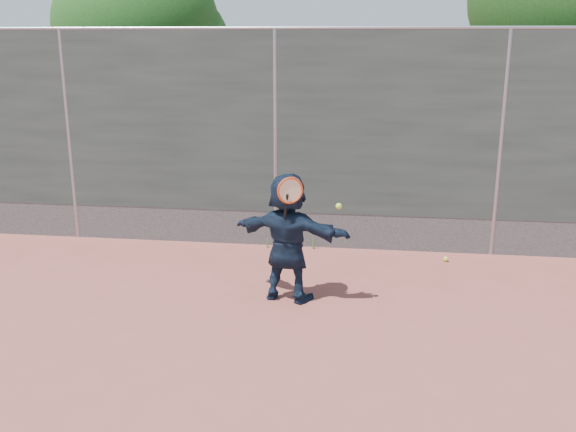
# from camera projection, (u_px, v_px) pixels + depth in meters

# --- Properties ---
(ground) EXTENTS (80.00, 80.00, 0.00)m
(ground) POSITION_uv_depth(u_px,v_px,m) (218.00, 363.00, 5.89)
(ground) COLOR #9E4C42
(ground) RESTS_ON ground
(player) EXTENTS (1.43, 0.76, 1.47)m
(player) POSITION_uv_depth(u_px,v_px,m) (288.00, 237.00, 7.15)
(player) COLOR #132034
(player) RESTS_ON ground
(ball_ground) EXTENTS (0.07, 0.07, 0.07)m
(ball_ground) POSITION_uv_depth(u_px,v_px,m) (446.00, 259.00, 8.54)
(ball_ground) COLOR #B4E733
(ball_ground) RESTS_ON ground
(fence) EXTENTS (20.00, 0.06, 3.03)m
(fence) POSITION_uv_depth(u_px,v_px,m) (275.00, 136.00, 8.80)
(fence) COLOR #38423D
(fence) RESTS_ON ground
(swing_action) EXTENTS (0.68, 0.18, 0.51)m
(swing_action) POSITION_uv_depth(u_px,v_px,m) (295.00, 194.00, 6.80)
(swing_action) COLOR red
(swing_action) RESTS_ON ground
(tree_left) EXTENTS (3.15, 3.00, 4.53)m
(tree_left) POSITION_uv_depth(u_px,v_px,m) (147.00, 34.00, 11.71)
(tree_left) COLOR #382314
(tree_left) RESTS_ON ground
(weed_clump) EXTENTS (0.68, 0.07, 0.30)m
(weed_clump) POSITION_uv_depth(u_px,v_px,m) (295.00, 239.00, 9.04)
(weed_clump) COLOR #387226
(weed_clump) RESTS_ON ground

